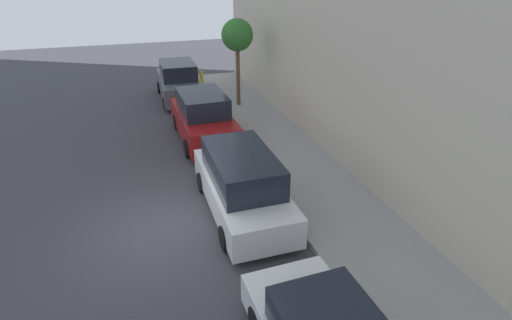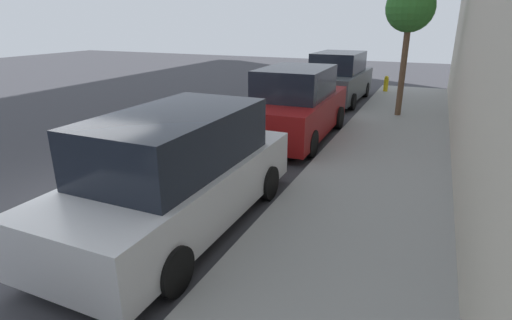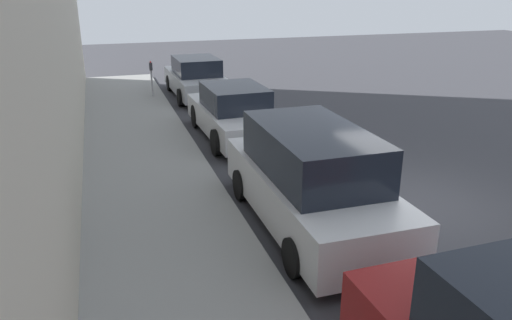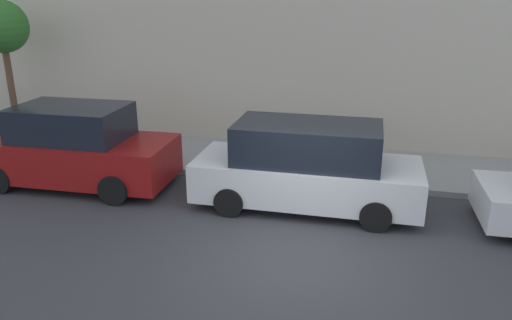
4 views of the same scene
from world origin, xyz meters
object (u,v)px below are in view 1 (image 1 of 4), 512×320
at_px(parked_minivan_third, 242,184).
at_px(street_tree, 237,36).
at_px(parked_suv_fifth, 179,82).
at_px(fire_hydrant, 201,77).
at_px(parked_suv_fourth, 203,118).

height_order(parked_minivan_third, street_tree, street_tree).
relative_size(parked_minivan_third, parked_suv_fifth, 1.01).
distance_m(parked_minivan_third, fire_hydrant, 14.13).
relative_size(parked_minivan_third, street_tree, 1.17).
relative_size(parked_suv_fourth, street_tree, 1.16).
xyz_separation_m(parked_minivan_third, parked_suv_fifth, (-0.14, 11.59, 0.01)).
height_order(parked_suv_fourth, parked_suv_fifth, same).
bearing_deg(fire_hydrant, parked_minivan_third, -96.22).
distance_m(street_tree, fire_hydrant, 5.74).
xyz_separation_m(parked_minivan_third, parked_suv_fourth, (0.01, 5.69, 0.01)).
relative_size(parked_suv_fifth, street_tree, 1.16).
distance_m(parked_suv_fourth, street_tree, 5.07).
relative_size(parked_suv_fourth, fire_hydrant, 7.02).
bearing_deg(parked_minivan_third, parked_suv_fourth, 89.90).
xyz_separation_m(street_tree, fire_hydrant, (-0.98, 4.78, -3.02)).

